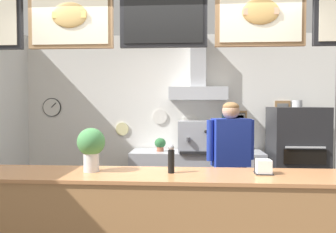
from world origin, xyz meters
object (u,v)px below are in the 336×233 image
at_px(shop_worker, 230,166).
at_px(pizza_oven, 296,161).
at_px(basil_vase, 91,147).
at_px(potted_oregano, 160,144).
at_px(napkin_holder, 263,167).
at_px(espresso_machine, 195,136).
at_px(potted_sage, 232,145).
at_px(pepper_grinder, 171,159).

bearing_deg(shop_worker, pizza_oven, -151.82).
relative_size(shop_worker, basil_vase, 4.27).
height_order(shop_worker, potted_oregano, shop_worker).
height_order(potted_oregano, napkin_holder, napkin_holder).
height_order(pizza_oven, shop_worker, pizza_oven).
bearing_deg(basil_vase, espresso_machine, 66.74).
bearing_deg(pizza_oven, potted_sage, 175.39).
bearing_deg(pizza_oven, shop_worker, -137.66).
bearing_deg(napkin_holder, shop_worker, 97.65).
distance_m(potted_sage, pepper_grinder, 2.32).
xyz_separation_m(shop_worker, basil_vase, (-1.35, -1.13, 0.36)).
xyz_separation_m(shop_worker, potted_sage, (0.15, 1.04, 0.12)).
bearing_deg(pepper_grinder, pizza_oven, 51.14).
bearing_deg(napkin_holder, potted_sage, 90.11).
xyz_separation_m(pizza_oven, potted_oregano, (-1.99, 0.08, 0.23)).
relative_size(pizza_oven, potted_sage, 8.58).
distance_m(espresso_machine, potted_sage, 0.57).
xyz_separation_m(espresso_machine, basil_vase, (-0.94, -2.18, 0.12)).
bearing_deg(shop_worker, potted_oregano, -62.27).
xyz_separation_m(pizza_oven, espresso_machine, (-1.47, 0.09, 0.34)).
distance_m(shop_worker, napkin_holder, 1.15).
relative_size(shop_worker, potted_sage, 8.44).
bearing_deg(napkin_holder, pizza_oven, 66.51).
bearing_deg(espresso_machine, potted_oregano, -179.28).
xyz_separation_m(napkin_holder, basil_vase, (-1.50, -0.00, 0.16)).
bearing_deg(pizza_oven, napkin_holder, -113.49).
relative_size(napkin_holder, pepper_grinder, 0.63).
bearing_deg(espresso_machine, shop_worker, -68.59).
height_order(potted_sage, napkin_holder, napkin_holder).
bearing_deg(potted_sage, pepper_grinder, -109.82).
bearing_deg(shop_worker, napkin_holder, 83.49).
height_order(espresso_machine, potted_sage, espresso_machine).
distance_m(pizza_oven, shop_worker, 1.43).
bearing_deg(pepper_grinder, shop_worker, 60.77).
bearing_deg(pizza_oven, espresso_machine, 176.65).
xyz_separation_m(shop_worker, napkin_holder, (0.15, -1.12, 0.19)).
height_order(pizza_oven, basil_vase, pizza_oven).
bearing_deg(basil_vase, potted_oregano, 79.26).
xyz_separation_m(espresso_machine, napkin_holder, (0.56, -2.17, -0.05)).
distance_m(pizza_oven, potted_sage, 0.94).
relative_size(shop_worker, napkin_holder, 10.63).
height_order(pizza_oven, potted_sage, pizza_oven).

